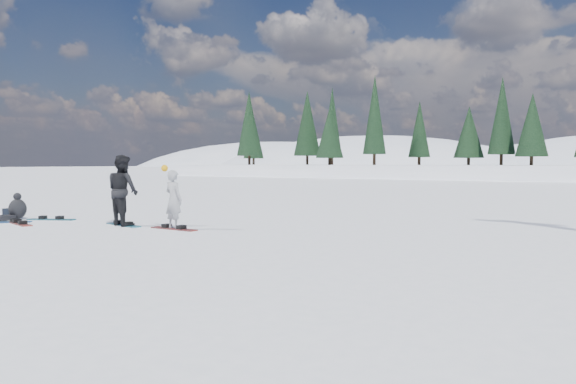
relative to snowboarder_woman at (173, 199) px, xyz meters
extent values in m
plane|color=white|center=(-1.94, -1.62, -0.81)|extent=(420.00, 420.00, 0.00)
cube|color=white|center=(-1.94, 53.38, -1.81)|extent=(90.00, 14.00, 5.00)
ellipsoid|color=white|center=(-71.94, 168.38, -14.42)|extent=(143.00, 110.00, 49.50)
ellipsoid|color=white|center=(-141.94, 208.38, -15.11)|extent=(169.00, 130.00, 52.00)
cone|color=black|center=(-39.94, 53.38, 4.44)|extent=(3.20, 3.20, 7.50)
cone|color=black|center=(-35.47, 53.38, 4.44)|extent=(3.20, 3.20, 7.50)
cone|color=black|center=(-31.00, 53.38, 4.44)|extent=(3.20, 3.20, 7.50)
cone|color=black|center=(-26.53, 53.38, 4.44)|extent=(3.20, 3.20, 7.50)
cone|color=black|center=(-22.06, 53.38, 4.44)|extent=(3.20, 3.20, 7.50)
cone|color=black|center=(-17.59, 53.38, 4.44)|extent=(3.20, 3.20, 7.50)
cone|color=black|center=(-13.12, 53.38, 4.44)|extent=(3.20, 3.20, 7.50)
cone|color=black|center=(-8.65, 53.38, 4.44)|extent=(3.20, 3.20, 7.50)
cone|color=black|center=(-4.18, 53.38, 4.44)|extent=(3.20, 3.20, 7.50)
cone|color=black|center=(0.30, 53.38, 4.44)|extent=(3.20, 3.20, 7.50)
imported|color=#AAAAAF|center=(0.00, 0.00, -0.01)|extent=(0.62, 0.45, 1.59)
sphere|color=#E89E0C|center=(-0.20, -0.12, 0.83)|extent=(0.18, 0.18, 0.18)
imported|color=black|center=(-1.86, -0.11, 0.20)|extent=(1.11, 0.94, 2.01)
ellipsoid|color=black|center=(-6.05, -0.74, -0.48)|extent=(0.61, 0.53, 0.63)
sphere|color=black|center=(-6.05, -0.74, -0.09)|extent=(0.24, 0.24, 0.24)
cube|color=black|center=(-5.90, -1.19, -0.73)|extent=(0.25, 0.57, 0.16)
cube|color=black|center=(-6.20, -1.19, -0.73)|extent=(0.22, 0.56, 0.16)
cube|color=black|center=(-6.75, -0.54, -0.66)|extent=(0.50, 0.39, 0.30)
cube|color=maroon|center=(0.00, 0.00, -0.79)|extent=(1.51, 0.32, 0.03)
cube|color=#186884|center=(-1.86, -0.11, -0.79)|extent=(1.53, 0.59, 0.03)
cube|color=maroon|center=(-4.63, -1.54, -0.79)|extent=(1.52, 0.68, 0.03)
cube|color=#187187|center=(-4.97, -0.29, -0.79)|extent=(1.47, 0.91, 0.03)
cube|color=#1A4E92|center=(-5.42, -1.54, -0.79)|extent=(1.27, 1.24, 0.03)
camera|label=1|loc=(10.72, -10.86, 0.98)|focal=35.00mm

